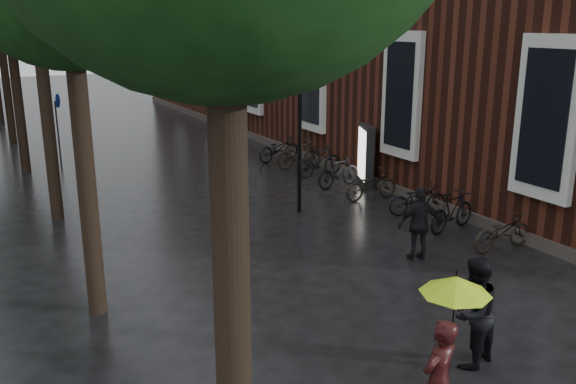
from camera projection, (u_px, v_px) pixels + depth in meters
person_burgundy at (438, 381)px, 7.45m from camera, size 0.67×0.52×1.62m
person_black at (473, 312)px, 9.08m from camera, size 0.99×0.86×1.73m
lime_umbrella at (456, 285)px, 8.01m from camera, size 0.96×0.96×1.43m
pedestrian_walking at (420, 224)px, 13.16m from camera, size 1.03×0.64×1.64m
parked_bicycles at (357, 177)px, 18.54m from camera, size 2.09×11.33×1.05m
ad_lightbox at (365, 155)px, 19.28m from camera, size 0.29×1.28×1.93m
lamp_post at (300, 127)px, 16.09m from camera, size 0.20×0.20×3.89m
cycle_sign at (58, 120)px, 21.12m from camera, size 0.14×0.48×2.65m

